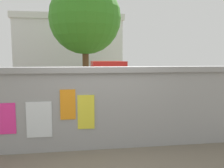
# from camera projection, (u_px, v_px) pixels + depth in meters

# --- Properties ---
(ground) EXTENTS (60.00, 60.00, 0.00)m
(ground) POSITION_uv_depth(u_px,v_px,m) (87.00, 93.00, 13.07)
(ground) COLOR #6B6051
(poster_wall) EXTENTS (7.91, 0.42, 1.78)m
(poster_wall) POSITION_uv_depth(u_px,v_px,m) (101.00, 107.00, 5.10)
(poster_wall) COLOR #959595
(poster_wall) RESTS_ON ground
(auto_rickshaw_truck) EXTENTS (3.60, 1.50, 1.85)m
(auto_rickshaw_truck) POSITION_uv_depth(u_px,v_px,m) (81.00, 87.00, 8.71)
(auto_rickshaw_truck) COLOR black
(auto_rickshaw_truck) RESTS_ON ground
(motorcycle) EXTENTS (1.90, 0.56, 0.87)m
(motorcycle) POSITION_uv_depth(u_px,v_px,m) (159.00, 93.00, 10.25)
(motorcycle) COLOR black
(motorcycle) RESTS_ON ground
(bicycle_near) EXTENTS (1.71, 0.44, 0.95)m
(bicycle_near) POSITION_uv_depth(u_px,v_px,m) (198.00, 112.00, 6.94)
(bicycle_near) COLOR black
(bicycle_near) RESTS_ON ground
(person_walking) EXTENTS (0.44, 0.44, 1.62)m
(person_walking) POSITION_uv_depth(u_px,v_px,m) (41.00, 96.00, 5.99)
(person_walking) COLOR #338CBF
(person_walking) RESTS_ON ground
(tree_roadside) EXTENTS (4.24, 4.24, 6.42)m
(tree_roadside) POSITION_uv_depth(u_px,v_px,m) (85.00, 18.00, 13.79)
(tree_roadside) COLOR brown
(tree_roadside) RESTS_ON ground
(building_background) EXTENTS (9.32, 4.37, 5.64)m
(building_background) POSITION_uv_depth(u_px,v_px,m) (70.00, 48.00, 21.34)
(building_background) COLOR white
(building_background) RESTS_ON ground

